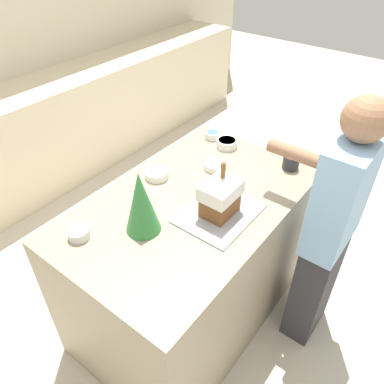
{
  "coord_description": "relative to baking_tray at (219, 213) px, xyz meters",
  "views": [
    {
      "loc": [
        -1.2,
        -0.93,
        2.18
      ],
      "look_at": [
        0.0,
        0.0,
        1.0
      ],
      "focal_mm": 35.0,
      "sensor_mm": 36.0,
      "label": 1
    }
  ],
  "objects": [
    {
      "name": "kitchen_island",
      "position": [
        -0.01,
        0.17,
        -0.47
      ],
      "size": [
        1.43,
        0.88,
        0.94
      ],
      "color": "gray",
      "rests_on": "ground_plane"
    },
    {
      "name": "candy_bowl_behind_tray",
      "position": [
        0.05,
        0.46,
        0.02
      ],
      "size": [
        0.13,
        0.13,
        0.04
      ],
      "color": "white",
      "rests_on": "kitchen_island"
    },
    {
      "name": "person",
      "position": [
        0.36,
        -0.46,
        -0.13
      ],
      "size": [
        0.41,
        0.51,
        1.57
      ],
      "color": "#333338",
      "rests_on": "ground_plane"
    },
    {
      "name": "back_cabinet_block",
      "position": [
        -0.01,
        2.18,
        -0.47
      ],
      "size": [
        6.0,
        0.6,
        0.94
      ],
      "color": "beige",
      "rests_on": "ground_plane"
    },
    {
      "name": "candy_bowl_front_corner",
      "position": [
        -0.54,
        0.43,
        0.02
      ],
      "size": [
        0.1,
        0.1,
        0.05
      ],
      "color": "silver",
      "rests_on": "kitchen_island"
    },
    {
      "name": "ground_plane",
      "position": [
        -0.01,
        0.17,
        -0.94
      ],
      "size": [
        12.0,
        12.0,
        0.0
      ],
      "primitive_type": "plane",
      "color": "beige"
    },
    {
      "name": "candy_bowl_beside_tree",
      "position": [
        0.32,
        0.25,
        0.02
      ],
      "size": [
        0.13,
        0.13,
        0.04
      ],
      "color": "white",
      "rests_on": "kitchen_island"
    },
    {
      "name": "candy_bowl_far_left",
      "position": [
        0.57,
        0.33,
        0.02
      ],
      "size": [
        0.13,
        0.13,
        0.05
      ],
      "color": "white",
      "rests_on": "kitchen_island"
    },
    {
      "name": "decorative_tree",
      "position": [
        -0.31,
        0.22,
        0.16
      ],
      "size": [
        0.17,
        0.17,
        0.33
      ],
      "color": "#33843D",
      "rests_on": "kitchen_island"
    },
    {
      "name": "baking_tray",
      "position": [
        0.0,
        0.0,
        0.0
      ],
      "size": [
        0.41,
        0.32,
        0.01
      ],
      "color": "#9E9EA8",
      "rests_on": "kitchen_island"
    },
    {
      "name": "gingerbread_house",
      "position": [
        0.0,
        0.0,
        0.1
      ],
      "size": [
        0.2,
        0.15,
        0.26
      ],
      "color": "brown",
      "rests_on": "baking_tray"
    },
    {
      "name": "mug",
      "position": [
        0.59,
        -0.1,
        0.04
      ],
      "size": [
        0.09,
        0.09,
        0.08
      ],
      "color": "#2D2D33",
      "rests_on": "kitchen_island"
    },
    {
      "name": "candy_bowl_near_tray_right",
      "position": [
        0.6,
        0.47,
        0.02
      ],
      "size": [
        0.09,
        0.09,
        0.04
      ],
      "color": "white",
      "rests_on": "kitchen_island"
    }
  ]
}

